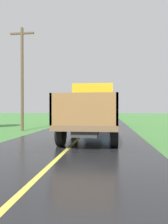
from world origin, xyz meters
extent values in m
cube|color=#2D2D30|center=(0.65, 11.35, 0.68)|extent=(0.90, 5.51, 0.24)
cube|color=brown|center=(0.65, 11.35, 0.88)|extent=(2.30, 5.80, 0.20)
cube|color=gold|center=(0.65, 13.30, 1.93)|extent=(2.10, 1.90, 1.90)
cube|color=black|center=(0.65, 14.26, 2.26)|extent=(1.78, 0.02, 0.76)
cube|color=brown|center=(-0.46, 10.38, 1.53)|extent=(0.08, 3.85, 1.10)
cube|color=brown|center=(1.76, 10.38, 1.53)|extent=(0.08, 3.85, 1.10)
cube|color=brown|center=(0.65, 8.49, 1.53)|extent=(2.30, 0.08, 1.10)
cube|color=brown|center=(0.65, 12.26, 1.53)|extent=(2.30, 0.08, 1.10)
cylinder|color=black|center=(-0.40, 13.15, 0.58)|extent=(0.28, 1.00, 1.00)
cylinder|color=black|center=(1.70, 13.15, 0.58)|extent=(0.28, 1.00, 1.00)
cylinder|color=black|center=(-0.40, 9.76, 0.58)|extent=(0.28, 1.00, 1.00)
cylinder|color=black|center=(1.70, 9.76, 0.58)|extent=(0.28, 1.00, 1.00)
ellipsoid|color=#78B32A|center=(-0.21, 11.27, 1.20)|extent=(0.58, 0.66, 0.43)
ellipsoid|color=#78BE2F|center=(0.27, 11.60, 1.49)|extent=(0.46, 0.58, 0.37)
ellipsoid|color=#72BF30|center=(-0.18, 11.98, 1.46)|extent=(0.50, 0.57, 0.41)
ellipsoid|color=#79B021|center=(1.03, 9.17, 1.76)|extent=(0.52, 0.61, 0.38)
ellipsoid|color=#80B728|center=(1.26, 11.17, 1.80)|extent=(0.46, 0.43, 0.39)
ellipsoid|color=#7BAF24|center=(0.06, 9.17, 1.77)|extent=(0.52, 0.66, 0.51)
ellipsoid|color=#81B224|center=(0.89, 9.94, 1.18)|extent=(0.45, 0.57, 0.37)
ellipsoid|color=#81AF26|center=(0.00, 9.88, 1.50)|extent=(0.41, 0.46, 0.45)
ellipsoid|color=#6BB038|center=(0.60, 9.53, 1.49)|extent=(0.49, 0.56, 0.42)
cube|color=#2D2D30|center=(0.59, 21.48, 0.68)|extent=(0.90, 5.51, 0.24)
cube|color=brown|center=(0.59, 21.48, 0.88)|extent=(2.30, 5.80, 0.20)
cube|color=red|center=(0.59, 23.43, 1.93)|extent=(2.10, 1.90, 1.90)
cube|color=black|center=(0.59, 24.39, 2.26)|extent=(1.78, 0.02, 0.76)
cube|color=#2D517F|center=(-0.52, 20.51, 1.53)|extent=(0.08, 3.85, 1.10)
cube|color=#2D517F|center=(1.70, 20.51, 1.53)|extent=(0.08, 3.85, 1.10)
cube|color=#2D517F|center=(0.59, 18.62, 1.53)|extent=(2.30, 0.08, 1.10)
cube|color=#2D517F|center=(0.59, 22.39, 1.53)|extent=(2.30, 0.08, 1.10)
cylinder|color=black|center=(-0.46, 23.28, 0.58)|extent=(0.28, 1.00, 1.00)
cylinder|color=black|center=(1.64, 23.28, 0.58)|extent=(0.28, 1.00, 1.00)
cylinder|color=black|center=(-0.46, 19.89, 0.58)|extent=(0.28, 1.00, 1.00)
cylinder|color=black|center=(1.64, 19.89, 0.58)|extent=(0.28, 1.00, 1.00)
ellipsoid|color=#75AD24|center=(0.87, 21.58, 1.51)|extent=(0.51, 0.64, 0.41)
ellipsoid|color=#6EAF28|center=(0.90, 20.71, 1.84)|extent=(0.49, 0.59, 0.51)
ellipsoid|color=#76B836|center=(0.16, 21.09, 1.82)|extent=(0.53, 0.63, 0.49)
ellipsoid|color=#6BBB31|center=(0.75, 21.76, 1.52)|extent=(0.43, 0.40, 0.38)
ellipsoid|color=#77A738|center=(0.92, 20.57, 1.14)|extent=(0.57, 0.55, 0.41)
ellipsoid|color=#77AC2C|center=(0.15, 21.58, 1.16)|extent=(0.41, 0.45, 0.49)
ellipsoid|color=#71B238|center=(-0.30, 21.44, 1.51)|extent=(0.42, 0.39, 0.42)
ellipsoid|color=#74B225|center=(0.29, 20.31, 1.14)|extent=(0.47, 0.57, 0.46)
ellipsoid|color=#7DB729|center=(0.76, 20.00, 1.49)|extent=(0.57, 0.57, 0.41)
cylinder|color=brown|center=(-4.71, 16.17, 3.71)|extent=(0.20, 0.20, 7.42)
cube|color=brown|center=(-4.71, 16.17, 7.02)|extent=(1.76, 0.12, 0.12)
camera|label=1|loc=(1.48, 1.52, 1.50)|focal=33.96mm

